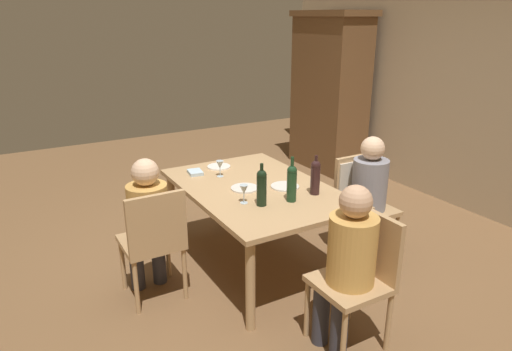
{
  "coord_description": "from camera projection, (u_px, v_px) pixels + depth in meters",
  "views": [
    {
      "loc": [
        3.14,
        -1.81,
        2.11
      ],
      "look_at": [
        0.0,
        0.0,
        0.84
      ],
      "focal_mm": 32.09,
      "sensor_mm": 36.0,
      "label": 1
    }
  ],
  "objects": [
    {
      "name": "folded_napkin",
      "position": [
        195.0,
        172.0,
        4.19
      ],
      "size": [
        0.18,
        0.14,
        0.03
      ],
      "primitive_type": "cube",
      "rotation": [
        0.0,
        0.0,
        -0.15
      ],
      "color": "#ADC6D6",
      "rests_on": "dining_table"
    },
    {
      "name": "armoire_cabinet",
      "position": [
        329.0,
        92.0,
        6.43
      ],
      "size": [
        1.18,
        0.62,
        2.18
      ],
      "color": "brown",
      "rests_on": "ground_plane"
    },
    {
      "name": "chair_right_end",
      "position": [
        360.0,
        271.0,
        2.99
      ],
      "size": [
        0.44,
        0.44,
        0.92
      ],
      "rotation": [
        0.0,
        0.0,
        3.14
      ],
      "color": "tan",
      "rests_on": "ground_plane"
    },
    {
      "name": "person_man_guest",
      "position": [
        148.0,
        218.0,
        3.49
      ],
      "size": [
        0.35,
        0.31,
        1.13
      ],
      "rotation": [
        0.0,
        0.0,
        1.57
      ],
      "color": "#33333D",
      "rests_on": "ground_plane"
    },
    {
      "name": "ground_plane",
      "position": [
        256.0,
        263.0,
        4.12
      ],
      "size": [
        10.0,
        10.0,
        0.0
      ],
      "primitive_type": "plane",
      "color": "brown"
    },
    {
      "name": "chair_near",
      "position": [
        154.0,
        238.0,
        3.43
      ],
      "size": [
        0.44,
        0.44,
        0.92
      ],
      "rotation": [
        0.0,
        0.0,
        1.57
      ],
      "color": "tan",
      "rests_on": "ground_plane"
    },
    {
      "name": "person_woman_host",
      "position": [
        371.0,
        190.0,
        4.02
      ],
      "size": [
        0.36,
        0.31,
        1.14
      ],
      "rotation": [
        0.0,
        0.0,
        -1.57
      ],
      "color": "#33333D",
      "rests_on": "ground_plane"
    },
    {
      "name": "wine_glass_centre",
      "position": [
        220.0,
        165.0,
        4.09
      ],
      "size": [
        0.07,
        0.07,
        0.15
      ],
      "color": "silver",
      "rests_on": "dining_table"
    },
    {
      "name": "dinner_plate_host",
      "position": [
        219.0,
        167.0,
        4.37
      ],
      "size": [
        0.22,
        0.22,
        0.01
      ],
      "primitive_type": "cylinder",
      "color": "white",
      "rests_on": "dining_table"
    },
    {
      "name": "wine_bottle_short_olive",
      "position": [
        292.0,
        182.0,
        3.53
      ],
      "size": [
        0.08,
        0.08,
        0.36
      ],
      "color": "#19381E",
      "rests_on": "dining_table"
    },
    {
      "name": "rear_room_partition",
      "position": [
        475.0,
        90.0,
        4.98
      ],
      "size": [
        6.4,
        0.12,
        2.7
      ],
      "primitive_type": "cube",
      "color": "tan",
      "rests_on": "ground_plane"
    },
    {
      "name": "chair_far_right",
      "position": [
        359.0,
        192.0,
        4.16
      ],
      "size": [
        0.46,
        0.44,
        0.92
      ],
      "rotation": [
        0.0,
        0.0,
        -1.57
      ],
      "color": "tan",
      "rests_on": "ground_plane"
    },
    {
      "name": "wine_glass_near_left",
      "position": [
        244.0,
        190.0,
        3.5
      ],
      "size": [
        0.07,
        0.07,
        0.15
      ],
      "color": "silver",
      "rests_on": "dining_table"
    },
    {
      "name": "dining_table",
      "position": [
        256.0,
        195.0,
        3.9
      ],
      "size": [
        1.68,
        1.12,
        0.74
      ],
      "color": "tan",
      "rests_on": "ground_plane"
    },
    {
      "name": "person_man_bearded",
      "position": [
        348.0,
        258.0,
        2.9
      ],
      "size": [
        0.31,
        0.36,
        1.15
      ],
      "rotation": [
        0.0,
        0.0,
        3.14
      ],
      "color": "#33333D",
      "rests_on": "ground_plane"
    },
    {
      "name": "dinner_plate_guest_left",
      "position": [
        285.0,
        186.0,
        3.86
      ],
      "size": [
        0.24,
        0.24,
        0.01
      ],
      "primitive_type": "cylinder",
      "color": "silver",
      "rests_on": "dining_table"
    },
    {
      "name": "dinner_plate_guest_right",
      "position": [
        245.0,
        188.0,
        3.82
      ],
      "size": [
        0.23,
        0.23,
        0.01
      ],
      "primitive_type": "cylinder",
      "color": "silver",
      "rests_on": "dining_table"
    },
    {
      "name": "wine_bottle_tall_green",
      "position": [
        262.0,
        186.0,
        3.45
      ],
      "size": [
        0.08,
        0.08,
        0.33
      ],
      "color": "black",
      "rests_on": "dining_table"
    },
    {
      "name": "wine_bottle_dark_red",
      "position": [
        315.0,
        176.0,
        3.67
      ],
      "size": [
        0.08,
        0.08,
        0.33
      ],
      "color": "black",
      "rests_on": "dining_table"
    }
  ]
}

